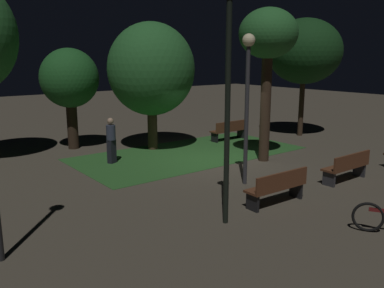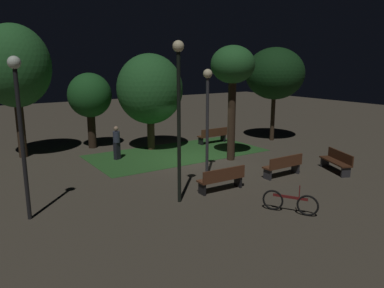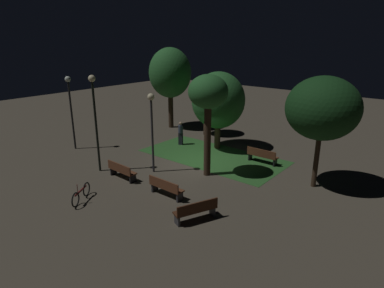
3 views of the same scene
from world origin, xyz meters
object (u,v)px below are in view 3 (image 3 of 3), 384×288
bicycle (81,194)px  pedestrian (181,133)px  tree_lawn_side (218,101)px  bench_path_side (166,187)px  tree_tall_center (323,109)px  bench_front_right (121,170)px  lamp_post_near_wall (152,119)px  tree_left_canopy (170,73)px  tree_back_right (207,98)px  bench_by_lamp (196,210)px  lamp_post_plaza_east (95,109)px  bench_lawn_edge (262,155)px  tree_near_wall (208,95)px  lamp_post_path_center (70,101)px

bicycle → pedestrian: (-1.97, 8.98, 0.51)m
tree_lawn_side → pedestrian: bearing=-156.7°
bench_path_side → tree_tall_center: tree_tall_center is taller
bench_front_right → lamp_post_near_wall: 3.06m
bench_front_right → bench_path_side: 3.14m
tree_left_canopy → tree_back_right: size_ratio=1.57×
bench_by_lamp → bicycle: (-5.01, -1.95, -0.14)m
tree_tall_center → lamp_post_plaza_east: size_ratio=1.03×
tree_left_canopy → tree_tall_center: size_ratio=1.17×
bench_lawn_edge → bench_path_side: bearing=-101.7°
bench_front_right → bench_path_side: bearing=-0.0°
bench_front_right → tree_tall_center: tree_tall_center is taller
bench_by_lamp → pedestrian: 9.91m
bench_path_side → tree_left_canopy: 12.97m
tree_back_right → tree_near_wall: (4.66, -6.10, 1.48)m
bench_front_right → lamp_post_plaza_east: lamp_post_plaza_east is taller
lamp_post_plaza_east → pedestrian: bearing=86.6°
bench_lawn_edge → tree_near_wall: bearing=-113.3°
bench_front_right → tree_near_wall: tree_near_wall is taller
lamp_post_path_center → tree_lawn_side: bearing=40.2°
lamp_post_plaza_east → pedestrian: (0.38, 6.31, -2.62)m
bench_lawn_edge → tree_left_canopy: tree_left_canopy is taller
tree_lawn_side → tree_near_wall: 4.69m
bench_path_side → lamp_post_plaza_east: 5.79m
lamp_post_path_center → pedestrian: lamp_post_path_center is taller
lamp_post_plaza_east → lamp_post_path_center: (-4.44, 1.26, -0.28)m
tree_left_canopy → bench_front_right: bearing=-61.2°
bench_path_side → bicycle: (-2.61, -2.71, -0.14)m
tree_back_right → bench_path_side: bearing=-63.2°
bench_by_lamp → tree_lawn_side: size_ratio=0.37×
bench_front_right → tree_lawn_side: (0.90, 7.27, 2.69)m
tree_near_wall → lamp_post_plaza_east: (-4.88, -3.30, -0.80)m
tree_near_wall → tree_tall_center: 5.40m
bicycle → tree_near_wall: bearing=67.0°
tree_near_wall → lamp_post_plaza_east: 5.94m
tree_tall_center → lamp_post_path_center: size_ratio=1.14×
bench_path_side → lamp_post_near_wall: lamp_post_near_wall is taller
lamp_post_path_center → bench_by_lamp: bearing=-9.5°
lamp_post_path_center → pedestrian: size_ratio=2.93×
tree_near_wall → bicycle: (-2.54, -5.97, -3.93)m
bench_by_lamp → tree_tall_center: tree_tall_center is taller
lamp_post_near_wall → bicycle: bearing=-90.6°
tree_lawn_side → lamp_post_path_center: size_ratio=1.06×
lamp_post_plaza_east → lamp_post_near_wall: size_ratio=1.21×
bench_path_side → lamp_post_plaza_east: bearing=-179.6°
bench_lawn_edge → lamp_post_path_center: size_ratio=0.38×
bench_path_side → tree_lawn_side: tree_lawn_side is taller
lamp_post_path_center → bicycle: 8.34m
bench_by_lamp → lamp_post_plaza_east: bearing=174.4°
bench_by_lamp → tree_left_canopy: (-10.64, 10.01, 3.86)m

